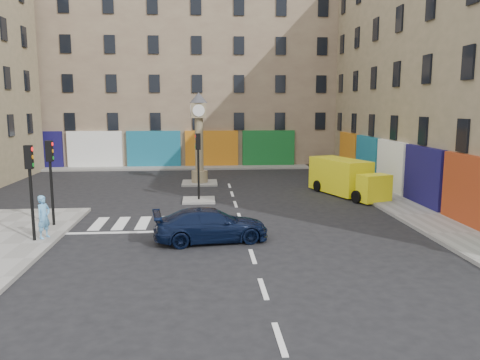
{
  "coord_description": "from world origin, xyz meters",
  "views": [
    {
      "loc": [
        -1.69,
        -17.95,
        5.31
      ],
      "look_at": [
        -0.07,
        2.87,
        2.0
      ],
      "focal_mm": 35.0,
      "sensor_mm": 36.0,
      "label": 1
    }
  ],
  "objects": [
    {
      "name": "island_near",
      "position": [
        -2.0,
        8.0,
        0.06
      ],
      "size": [
        1.8,
        1.8,
        0.12
      ],
      "primitive_type": "cube",
      "color": "gray",
      "rests_on": "ground"
    },
    {
      "name": "building_far",
      "position": [
        -4.0,
        28.0,
        8.5
      ],
      "size": [
        32.0,
        10.0,
        17.0
      ],
      "primitive_type": "cube",
      "color": "gray",
      "rests_on": "ground"
    },
    {
      "name": "island_far",
      "position": [
        -2.0,
        14.0,
        0.06
      ],
      "size": [
        2.4,
        2.4,
        0.12
      ],
      "primitive_type": "cube",
      "color": "gray",
      "rests_on": "ground"
    },
    {
      "name": "pedestrian_blue",
      "position": [
        -8.0,
        0.51,
        1.0
      ],
      "size": [
        0.64,
        0.74,
        1.71
      ],
      "primitive_type": "imported",
      "rotation": [
        0.0,
        0.0,
        1.13
      ],
      "color": "#60A7DD",
      "rests_on": "sidewalk_left"
    },
    {
      "name": "ground",
      "position": [
        0.0,
        0.0,
        0.0
      ],
      "size": [
        120.0,
        120.0,
        0.0
      ],
      "primitive_type": "plane",
      "color": "black",
      "rests_on": "ground"
    },
    {
      "name": "clock_pillar",
      "position": [
        -2.0,
        14.0,
        3.55
      ],
      "size": [
        1.2,
        1.2,
        6.1
      ],
      "color": "#968362",
      "rests_on": "island_far"
    },
    {
      "name": "yellow_van",
      "position": [
        6.79,
        9.19,
        1.05
      ],
      "size": [
        3.54,
        6.08,
        2.12
      ],
      "rotation": [
        0.0,
        0.0,
        0.33
      ],
      "color": "#FFF315",
      "rests_on": "ground"
    },
    {
      "name": "building_right",
      "position": [
        15.0,
        10.0,
        8.0
      ],
      "size": [
        10.0,
        30.0,
        16.0
      ],
      "primitive_type": "cube",
      "color": "#968362",
      "rests_on": "ground"
    },
    {
      "name": "traffic_light_left_far",
      "position": [
        -8.3,
        2.6,
        2.62
      ],
      "size": [
        0.28,
        0.22,
        3.7
      ],
      "color": "black",
      "rests_on": "sidewalk_left"
    },
    {
      "name": "navy_sedan",
      "position": [
        -1.44,
        0.06,
        0.66
      ],
      "size": [
        4.73,
        2.46,
        1.31
      ],
      "primitive_type": "imported",
      "rotation": [
        0.0,
        0.0,
        1.71
      ],
      "color": "black",
      "rests_on": "ground"
    },
    {
      "name": "sidewalk_far",
      "position": [
        -4.0,
        22.2,
        0.07
      ],
      "size": [
        32.0,
        2.4,
        0.15
      ],
      "primitive_type": "cube",
      "color": "gray",
      "rests_on": "ground"
    },
    {
      "name": "sidewalk_right",
      "position": [
        8.7,
        10.0,
        0.07
      ],
      "size": [
        2.6,
        30.0,
        0.15
      ],
      "primitive_type": "cube",
      "color": "gray",
      "rests_on": "ground"
    },
    {
      "name": "traffic_light_left_near",
      "position": [
        -8.3,
        0.2,
        2.62
      ],
      "size": [
        0.28,
        0.22,
        3.7
      ],
      "color": "black",
      "rests_on": "sidewalk_left"
    },
    {
      "name": "traffic_light_island",
      "position": [
        -2.0,
        8.0,
        2.59
      ],
      "size": [
        0.28,
        0.22,
        3.7
      ],
      "color": "black",
      "rests_on": "island_near"
    }
  ]
}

